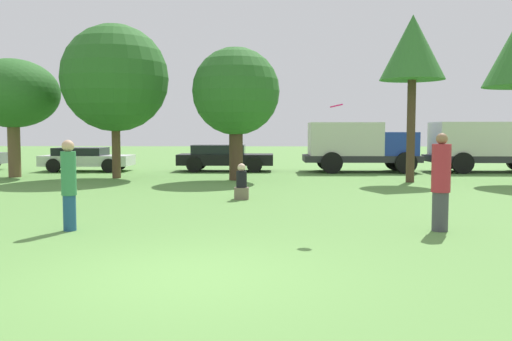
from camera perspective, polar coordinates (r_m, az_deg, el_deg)
The scene contains 13 objects.
ground_plane at distance 7.34m, azimuth -7.75°, elevation -10.94°, with size 120.00×120.00×0.00m, color #5B8E42.
person_thrower at distance 10.93m, azimuth -19.06°, elevation -1.33°, with size 0.28×0.28×1.74m.
person_catcher at distance 10.88m, azimuth 18.85°, elevation -1.15°, with size 0.36×0.36×1.87m.
frisbee at distance 10.27m, azimuth 8.45°, elevation 6.75°, with size 0.24×0.24×0.08m.
bystander_sitting at distance 15.15m, azimuth -1.53°, elevation -1.45°, with size 0.40×0.33×1.01m.
tree_0 at distance 24.55m, azimuth -24.22°, elevation 7.33°, with size 3.77×3.77×4.85m.
tree_1 at distance 22.67m, azimuth -14.61°, elevation 9.35°, with size 4.27×4.27×6.15m.
tree_2 at distance 21.11m, azimuth -2.14°, elevation 8.22°, with size 3.37×3.37×5.12m.
tree_3 at distance 21.10m, azimuth 16.13°, elevation 12.12°, with size 2.37×2.37×6.14m.
parked_car_white at distance 26.97m, azimuth -17.44°, elevation 1.23°, with size 4.14×2.05×1.12m.
parked_car_black at distance 25.76m, azimuth -3.40°, elevation 1.44°, with size 4.48×2.03×1.25m.
delivery_truck_blue at distance 25.69m, azimuth 10.73°, elevation 2.71°, with size 5.29×2.46×2.29m.
delivery_truck_silver at distance 27.31m, azimuth 22.99°, elevation 2.57°, with size 5.41×2.52×2.31m.
Camera 1 is at (1.19, -6.98, 1.91)m, focal length 38.07 mm.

